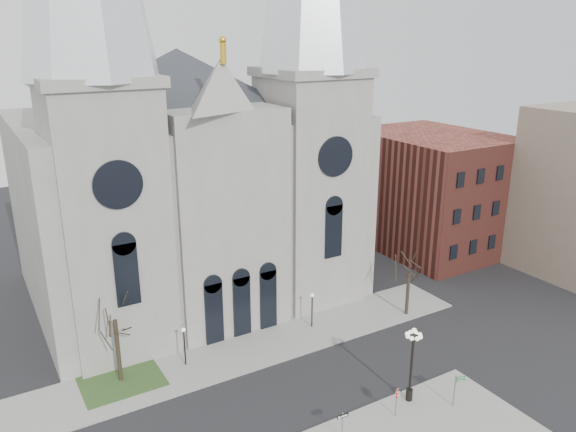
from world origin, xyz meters
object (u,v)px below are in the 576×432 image
stop_sign (397,396)px  globe_lamp (412,355)px  one_way_sign (342,421)px  street_name_sign (456,388)px

stop_sign → globe_lamp: 3.04m
stop_sign → globe_lamp: size_ratio=0.38×
one_way_sign → street_name_sign: 8.92m
globe_lamp → street_name_sign: size_ratio=2.41×
globe_lamp → one_way_sign: globe_lamp is taller
globe_lamp → street_name_sign: bearing=-42.5°
stop_sign → street_name_sign: street_name_sign is taller
stop_sign → globe_lamp: bearing=16.8°
globe_lamp → one_way_sign: bearing=-173.3°
globe_lamp → one_way_sign: (-6.50, -0.77, -2.32)m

